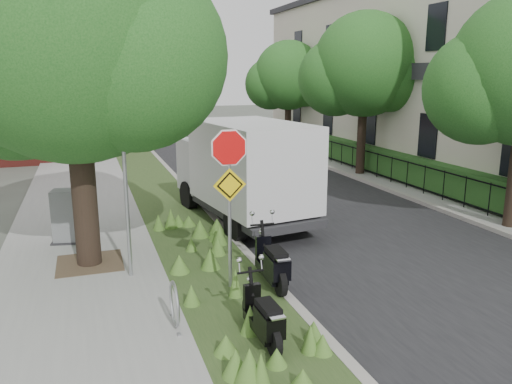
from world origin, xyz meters
The scene contains 20 objects.
ground centered at (0.00, 0.00, 0.00)m, with size 120.00×120.00×0.00m, color #4C5147.
sidewalk_near centered at (-4.25, 10.00, 0.06)m, with size 3.50×60.00×0.12m, color gray.
verge centered at (-1.50, 10.00, 0.06)m, with size 2.00×60.00×0.12m, color #2D451D.
kerb_near centered at (-0.50, 10.00, 0.07)m, with size 0.20×60.00×0.13m, color #9E9991.
road centered at (3.00, 10.00, 0.01)m, with size 7.00×60.00×0.01m, color black.
kerb_far centered at (6.50, 10.00, 0.07)m, with size 0.20×60.00×0.13m, color #9E9991.
footpath_far centered at (8.20, 10.00, 0.06)m, with size 3.20×60.00×0.12m, color gray.
street_tree_main centered at (-4.08, 2.86, 4.80)m, with size 6.21×5.54×7.66m.
bare_post centered at (-3.20, 1.80, 2.12)m, with size 0.08×0.08×4.00m.
bike_hoop centered at (-2.70, -0.60, 0.50)m, with size 0.06×0.78×0.77m.
sign_assembly centered at (-1.40, 0.58, 2.33)m, with size 0.94×0.08×3.22m.
fence_far centered at (7.20, 10.00, 0.67)m, with size 0.04×24.00×1.00m.
hedge_far centered at (7.90, 10.00, 0.67)m, with size 1.00×24.00×1.10m, color #1F4C1B.
terrace_houses centered at (11.49, 10.00, 4.16)m, with size 7.40×26.40×8.20m.
far_tree_b centered at (6.94, 10.05, 4.37)m, with size 4.83×4.31×6.56m.
far_tree_c centered at (6.94, 18.04, 3.95)m, with size 4.37×3.89×5.93m.
scooter_near centered at (-1.49, -1.63, 0.47)m, with size 0.33×1.53×0.73m.
scooter_far centered at (-0.61, 0.31, 0.52)m, with size 0.39×1.73×0.82m.
box_truck centered at (0.30, 5.09, 1.63)m, with size 2.93×5.78×2.50m.
utility_cabinet centered at (-4.35, 4.53, 0.75)m, with size 1.10×0.84×1.31m.
Camera 1 is at (-3.88, -8.20, 4.18)m, focal length 35.00 mm.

